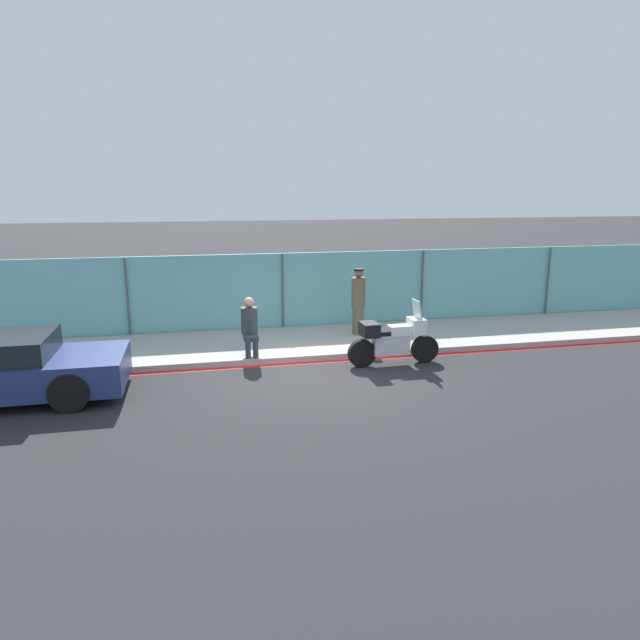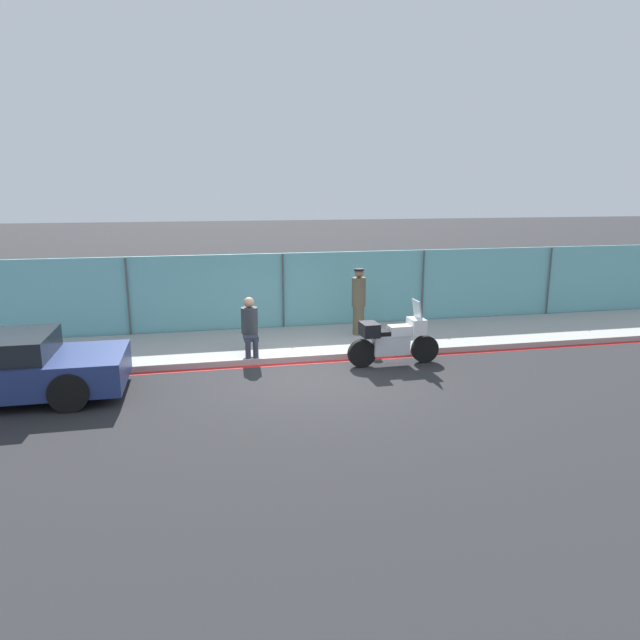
% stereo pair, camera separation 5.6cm
% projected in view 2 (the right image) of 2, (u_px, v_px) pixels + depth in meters
% --- Properties ---
extents(ground_plane, '(120.00, 120.00, 0.00)m').
position_uv_depth(ground_plane, '(312.00, 377.00, 11.98)').
color(ground_plane, '#262628').
extents(sidewalk, '(30.07, 2.91, 0.14)m').
position_uv_depth(sidewalk, '(292.00, 343.00, 14.39)').
color(sidewalk, '#9E9E99').
rests_on(sidewalk, ground_plane).
extents(curb_paint_stripe, '(30.07, 0.18, 0.01)m').
position_uv_depth(curb_paint_stripe, '(303.00, 363.00, 12.93)').
color(curb_paint_stripe, red).
rests_on(curb_paint_stripe, ground_plane).
extents(storefront_fence, '(28.57, 0.17, 2.17)m').
position_uv_depth(storefront_fence, '(283.00, 293.00, 15.63)').
color(storefront_fence, '#6BB2B7').
rests_on(storefront_fence, ground_plane).
extents(motorcycle, '(2.13, 0.53, 1.46)m').
position_uv_depth(motorcycle, '(393.00, 339.00, 12.71)').
color(motorcycle, black).
rests_on(motorcycle, ground_plane).
extents(officer_standing, '(0.36, 0.36, 1.73)m').
position_uv_depth(officer_standing, '(359.00, 301.00, 14.76)').
color(officer_standing, brown).
rests_on(officer_standing, sidewalk).
extents(person_seated_on_curb, '(0.38, 0.68, 1.32)m').
position_uv_depth(person_seated_on_curb, '(250.00, 323.00, 13.04)').
color(person_seated_on_curb, '#2D3342').
rests_on(person_seated_on_curb, sidewalk).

